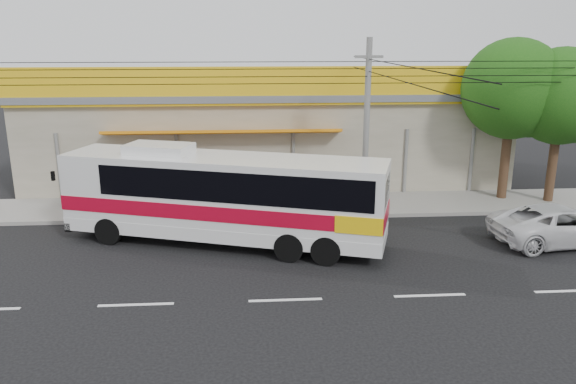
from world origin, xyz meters
name	(u,v)px	position (x,y,z in m)	size (l,w,h in m)	color
ground	(280,264)	(0.00, 0.00, 0.00)	(120.00, 120.00, 0.00)	black
sidewalk	(272,206)	(0.00, 6.00, 0.07)	(30.00, 3.20, 0.15)	gray
lane_markings	(285,300)	(0.00, -2.50, 0.00)	(50.00, 0.12, 0.01)	silver
storefront_building	(267,132)	(-0.01, 11.54, 2.30)	(22.60, 9.20, 5.70)	gray
coach_bus	(228,193)	(-1.64, 1.93, 1.81)	(11.15, 5.60, 3.38)	silver
motorbike_dark	(127,197)	(-5.80, 5.54, 0.74)	(0.56, 1.97, 1.18)	black
white_car	(561,225)	(9.76, 1.21, 0.67)	(2.21, 4.79, 1.33)	silver
utility_pole	(368,71)	(3.47, 4.20, 5.68)	(34.00, 14.00, 6.89)	slate
tree_near	(516,93)	(10.13, 6.33, 4.67)	(4.16, 4.16, 6.90)	#372016
tree_far	(564,100)	(11.90, 5.74, 4.42)	(3.94, 3.94, 6.54)	#372016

